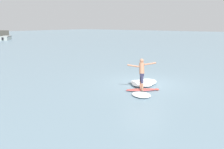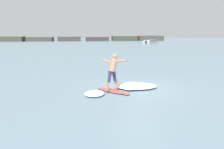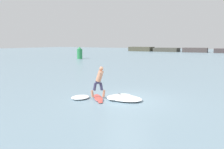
% 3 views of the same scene
% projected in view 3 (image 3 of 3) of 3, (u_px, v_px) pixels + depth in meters
% --- Properties ---
extents(ground_plane, '(200.00, 200.00, 0.00)m').
position_uv_depth(ground_plane, '(126.00, 100.00, 11.72)').
color(ground_plane, gray).
extents(rock_jetty_breakwater, '(53.29, 4.90, 1.63)m').
position_uv_depth(rock_jetty_breakwater, '(212.00, 50.00, 65.64)').
color(rock_jetty_breakwater, '#444335').
rests_on(rock_jetty_breakwater, ground).
extents(surfboard, '(1.54, 1.66, 0.23)m').
position_uv_depth(surfboard, '(98.00, 98.00, 11.92)').
color(surfboard, '#D5493F').
rests_on(surfboard, ground).
extents(surfer, '(1.02, 1.33, 1.69)m').
position_uv_depth(surfer, '(99.00, 79.00, 11.81)').
color(surfer, tan).
rests_on(surfer, surfboard).
extents(channel_marker_buoy, '(0.97, 0.97, 2.28)m').
position_uv_depth(channel_marker_buoy, '(80.00, 53.00, 40.74)').
color(channel_marker_buoy, '#288447').
rests_on(channel_marker_buoy, ground).
extents(wave_foam_at_tail, '(1.12, 1.24, 0.16)m').
position_uv_depth(wave_foam_at_tail, '(80.00, 97.00, 11.97)').
color(wave_foam_at_tail, white).
rests_on(wave_foam_at_tail, ground).
extents(wave_foam_at_nose, '(1.47, 1.80, 0.21)m').
position_uv_depth(wave_foam_at_nose, '(120.00, 97.00, 11.93)').
color(wave_foam_at_nose, white).
rests_on(wave_foam_at_nose, ground).
extents(wave_foam_beside, '(2.07, 1.33, 0.19)m').
position_uv_depth(wave_foam_beside, '(124.00, 98.00, 11.74)').
color(wave_foam_beside, white).
rests_on(wave_foam_beside, ground).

